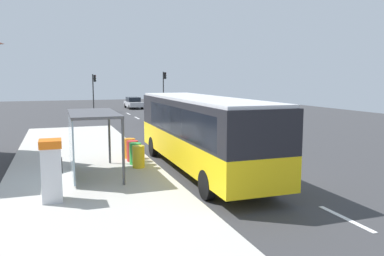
{
  "coord_description": "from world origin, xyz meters",
  "views": [
    {
      "loc": [
        -7.41,
        -14.41,
        3.98
      ],
      "look_at": [
        -1.0,
        3.65,
        1.5
      ],
      "focal_mm": 35.68,
      "sensor_mm": 36.0,
      "label": 1
    }
  ],
  "objects_px": {
    "white_van": "(171,108)",
    "recycling_bin_green": "(135,154)",
    "recycling_bin_yellow": "(139,157)",
    "recycling_bin_orange": "(130,148)",
    "traffic_light_near_side": "(164,85)",
    "sedan_near": "(133,103)",
    "ticket_machine": "(52,170)",
    "bus": "(200,129)",
    "recycling_bin_red": "(132,151)",
    "bus_shelter": "(85,127)",
    "traffic_light_far_side": "(94,87)"
  },
  "relations": [
    {
      "from": "sedan_near",
      "to": "ticket_machine",
      "type": "xyz_separation_m",
      "value": [
        -9.96,
        -38.62,
        0.38
      ]
    },
    {
      "from": "bus",
      "to": "ticket_machine",
      "type": "distance_m",
      "value": 6.58
    },
    {
      "from": "white_van",
      "to": "recycling_bin_green",
      "type": "bearing_deg",
      "value": -111.67
    },
    {
      "from": "recycling_bin_red",
      "to": "traffic_light_near_side",
      "type": "height_order",
      "value": "traffic_light_near_side"
    },
    {
      "from": "bus",
      "to": "sedan_near",
      "type": "xyz_separation_m",
      "value": [
        4.01,
        35.89,
        -1.05
      ]
    },
    {
      "from": "sedan_near",
      "to": "traffic_light_far_side",
      "type": "height_order",
      "value": "traffic_light_far_side"
    },
    {
      "from": "white_van",
      "to": "bus_shelter",
      "type": "height_order",
      "value": "bus_shelter"
    },
    {
      "from": "recycling_bin_green",
      "to": "bus_shelter",
      "type": "bearing_deg",
      "value": -149.54
    },
    {
      "from": "recycling_bin_yellow",
      "to": "traffic_light_near_side",
      "type": "relative_size",
      "value": 0.2
    },
    {
      "from": "bus",
      "to": "white_van",
      "type": "xyz_separation_m",
      "value": [
        3.91,
        17.66,
        -0.5
      ]
    },
    {
      "from": "white_van",
      "to": "ticket_machine",
      "type": "bearing_deg",
      "value": -115.8
    },
    {
      "from": "bus",
      "to": "bus_shelter",
      "type": "distance_m",
      "value": 4.71
    },
    {
      "from": "white_van",
      "to": "bus_shelter",
      "type": "xyz_separation_m",
      "value": [
        -8.61,
        -17.41,
        0.75
      ]
    },
    {
      "from": "white_van",
      "to": "traffic_light_far_side",
      "type": "relative_size",
      "value": 1.16
    },
    {
      "from": "sedan_near",
      "to": "white_van",
      "type": "bearing_deg",
      "value": -90.31
    },
    {
      "from": "bus",
      "to": "white_van",
      "type": "bearing_deg",
      "value": 77.51
    },
    {
      "from": "white_van",
      "to": "sedan_near",
      "type": "xyz_separation_m",
      "value": [
        0.1,
        18.23,
        -0.55
      ]
    },
    {
      "from": "bus_shelter",
      "to": "recycling_bin_yellow",
      "type": "bearing_deg",
      "value": 15.21
    },
    {
      "from": "recycling_bin_yellow",
      "to": "traffic_light_far_side",
      "type": "bearing_deg",
      "value": 88.01
    },
    {
      "from": "recycling_bin_yellow",
      "to": "recycling_bin_orange",
      "type": "xyz_separation_m",
      "value": [
        0.0,
        2.1,
        0.0
      ]
    },
    {
      "from": "bus",
      "to": "recycling_bin_orange",
      "type": "xyz_separation_m",
      "value": [
        -2.49,
        2.95,
        -1.19
      ]
    },
    {
      "from": "recycling_bin_green",
      "to": "traffic_light_near_side",
      "type": "relative_size",
      "value": 0.2
    },
    {
      "from": "recycling_bin_orange",
      "to": "traffic_light_far_side",
      "type": "height_order",
      "value": "traffic_light_far_side"
    },
    {
      "from": "sedan_near",
      "to": "bus_shelter",
      "type": "height_order",
      "value": "bus_shelter"
    },
    {
      "from": "recycling_bin_yellow",
      "to": "sedan_near",
      "type": "bearing_deg",
      "value": 79.49
    },
    {
      "from": "ticket_machine",
      "to": "recycling_bin_yellow",
      "type": "relative_size",
      "value": 2.04
    },
    {
      "from": "recycling_bin_yellow",
      "to": "bus",
      "type": "bearing_deg",
      "value": -18.89
    },
    {
      "from": "recycling_bin_red",
      "to": "sedan_near",
      "type": "bearing_deg",
      "value": 79.07
    },
    {
      "from": "recycling_bin_yellow",
      "to": "recycling_bin_red",
      "type": "relative_size",
      "value": 1.0
    },
    {
      "from": "bus",
      "to": "sedan_near",
      "type": "bearing_deg",
      "value": 83.62
    },
    {
      "from": "sedan_near",
      "to": "recycling_bin_red",
      "type": "bearing_deg",
      "value": -100.93
    },
    {
      "from": "sedan_near",
      "to": "bus_shelter",
      "type": "xyz_separation_m",
      "value": [
        -8.71,
        -35.64,
        1.31
      ]
    },
    {
      "from": "recycling_bin_green",
      "to": "traffic_light_far_side",
      "type": "bearing_deg",
      "value": 87.97
    },
    {
      "from": "bus",
      "to": "traffic_light_far_side",
      "type": "xyz_separation_m",
      "value": [
        -1.38,
        32.66,
        1.19
      ]
    },
    {
      "from": "recycling_bin_yellow",
      "to": "recycling_bin_green",
      "type": "height_order",
      "value": "same"
    },
    {
      "from": "sedan_near",
      "to": "ticket_machine",
      "type": "bearing_deg",
      "value": -104.46
    },
    {
      "from": "bus",
      "to": "recycling_bin_red",
      "type": "distance_m",
      "value": 3.56
    },
    {
      "from": "bus",
      "to": "traffic_light_near_side",
      "type": "relative_size",
      "value": 2.26
    },
    {
      "from": "white_van",
      "to": "recycling_bin_green",
      "type": "height_order",
      "value": "white_van"
    },
    {
      "from": "recycling_bin_green",
      "to": "bus_shelter",
      "type": "height_order",
      "value": "bus_shelter"
    },
    {
      "from": "traffic_light_near_side",
      "to": "recycling_bin_red",
      "type": "bearing_deg",
      "value": -108.14
    },
    {
      "from": "recycling_bin_green",
      "to": "recycling_bin_orange",
      "type": "relative_size",
      "value": 1.0
    },
    {
      "from": "recycling_bin_red",
      "to": "bus_shelter",
      "type": "xyz_separation_m",
      "value": [
        -2.21,
        -2.0,
        1.44
      ]
    },
    {
      "from": "ticket_machine",
      "to": "traffic_light_near_side",
      "type": "height_order",
      "value": "traffic_light_near_side"
    },
    {
      "from": "sedan_near",
      "to": "recycling_bin_orange",
      "type": "relative_size",
      "value": 4.66
    },
    {
      "from": "bus",
      "to": "sedan_near",
      "type": "relative_size",
      "value": 2.49
    },
    {
      "from": "traffic_light_near_side",
      "to": "recycling_bin_yellow",
      "type": "bearing_deg",
      "value": -107.37
    },
    {
      "from": "recycling_bin_yellow",
      "to": "recycling_bin_green",
      "type": "bearing_deg",
      "value": 90.0
    },
    {
      "from": "recycling_bin_yellow",
      "to": "recycling_bin_orange",
      "type": "bearing_deg",
      "value": 90.0
    },
    {
      "from": "recycling_bin_red",
      "to": "traffic_light_near_side",
      "type": "distance_m",
      "value": 31.27
    }
  ]
}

